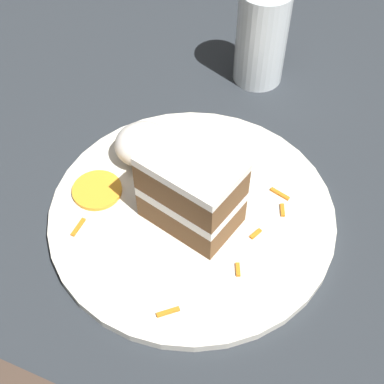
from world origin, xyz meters
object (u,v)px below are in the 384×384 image
at_px(cake_slice, 191,191).
at_px(orange_garnish, 97,190).
at_px(plate, 192,213).
at_px(cream_dollop, 143,144).
at_px(drinking_glass, 261,43).

height_order(cake_slice, orange_garnish, cake_slice).
bearing_deg(plate, cream_dollop, 114.33).
bearing_deg(plate, orange_garnish, 154.29).
height_order(plate, cream_dollop, cream_dollop).
bearing_deg(drinking_glass, cake_slice, -121.99).
distance_m(plate, drinking_glass, 0.25).
distance_m(plate, orange_garnish, 0.11).
bearing_deg(plate, cake_slice, -106.79).
bearing_deg(plate, drinking_glass, 57.47).
bearing_deg(drinking_glass, plate, -122.53).
xyz_separation_m(plate, orange_garnish, (-0.09, 0.05, 0.01)).
bearing_deg(drinking_glass, orange_garnish, -144.47).
xyz_separation_m(plate, cream_dollop, (-0.04, 0.08, 0.03)).
xyz_separation_m(cream_dollop, drinking_glass, (0.17, 0.12, 0.02)).
relative_size(cream_dollop, orange_garnish, 1.17).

